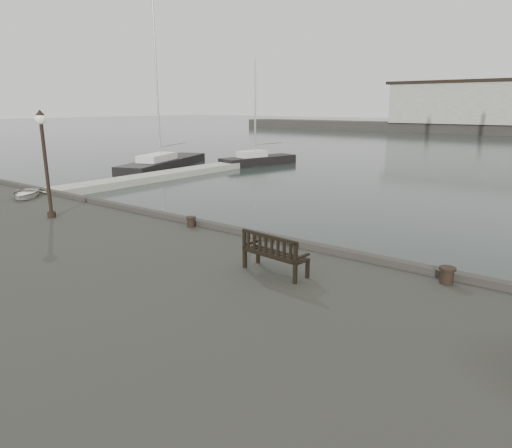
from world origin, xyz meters
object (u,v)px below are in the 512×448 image
(bench, at_px, (275,261))
(bollard_right, at_px, (447,275))
(lamp_post, at_px, (44,150))
(yacht_b, at_px, (164,165))
(yacht_d, at_px, (258,162))
(dinghy, at_px, (26,193))
(bollard_left, at_px, (191,222))

(bench, xyz_separation_m, bollard_right, (3.63, 1.86, -0.12))
(bench, height_order, lamp_post, lamp_post)
(bench, height_order, bollard_right, bench)
(yacht_b, relative_size, yacht_d, 1.57)
(bollard_right, height_order, lamp_post, lamp_post)
(yacht_d, bearing_deg, bench, -38.24)
(lamp_post, height_order, dinghy, lamp_post)
(bench, relative_size, dinghy, 0.86)
(bollard_left, bearing_deg, dinghy, -174.82)
(bollard_left, height_order, dinghy, dinghy)
(bollard_left, distance_m, dinghy, 9.66)
(lamp_post, bearing_deg, yacht_b, 129.00)
(bollard_left, bearing_deg, yacht_b, 140.11)
(bench, bearing_deg, bollard_right, 32.45)
(bench, distance_m, lamp_post, 10.26)
(bench, relative_size, yacht_b, 0.11)
(bollard_left, distance_m, yacht_b, 27.93)
(bollard_right, height_order, yacht_b, yacht_b)
(yacht_d, bearing_deg, dinghy, -62.27)
(dinghy, xyz_separation_m, yacht_d, (-6.18, 25.90, -1.54))
(bench, distance_m, yacht_b, 32.95)
(dinghy, bearing_deg, yacht_b, 76.63)
(yacht_b, bearing_deg, bench, -57.05)
(bollard_right, bearing_deg, dinghy, -177.50)
(dinghy, distance_m, yacht_b, 22.21)
(lamp_post, xyz_separation_m, yacht_d, (-10.65, 27.20, -3.85))
(bollard_left, bearing_deg, bench, -21.82)
(dinghy, relative_size, yacht_b, 0.13)
(yacht_b, height_order, yacht_d, yacht_b)
(yacht_d, bearing_deg, bollard_left, -43.43)
(bollard_right, height_order, dinghy, dinghy)
(bench, distance_m, dinghy, 14.52)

